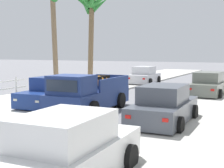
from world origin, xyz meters
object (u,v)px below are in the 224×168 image
(car_right_mid, at_px, (144,76))
(palm_tree_right_back, at_px, (54,1))
(car_left_far, at_px, (54,93))
(car_left_mid, at_px, (66,152))
(car_right_near, at_px, (208,85))
(pickup_truck, at_px, (88,94))
(car_right_far, at_px, (164,106))
(palm_tree_left_back, at_px, (91,11))

(car_right_mid, height_order, palm_tree_right_back, palm_tree_right_back)
(car_right_mid, distance_m, car_left_far, 12.82)
(car_left_mid, height_order, car_right_mid, same)
(car_right_near, xyz_separation_m, car_left_mid, (-0.10, -15.28, 0.00))
(car_left_mid, relative_size, palm_tree_right_back, 0.54)
(pickup_truck, distance_m, car_right_far, 4.18)
(car_left_far, relative_size, palm_tree_right_back, 0.54)
(car_right_mid, height_order, palm_tree_left_back, palm_tree_left_back)
(pickup_truck, distance_m, palm_tree_right_back, 11.87)
(car_right_near, bearing_deg, palm_tree_left_back, 162.19)
(palm_tree_right_back, bearing_deg, car_right_far, -36.19)
(pickup_truck, xyz_separation_m, car_right_far, (4.03, -1.09, -0.10))
(car_left_far, relative_size, car_right_far, 1.00)
(car_right_mid, relative_size, car_right_far, 1.01)
(car_right_far, xyz_separation_m, palm_tree_left_back, (-10.44, 12.30, 5.50))
(pickup_truck, height_order, car_right_far, pickup_truck)
(car_right_near, relative_size, car_right_far, 0.99)
(palm_tree_left_back, bearing_deg, palm_tree_right_back, -103.82)
(pickup_truck, bearing_deg, palm_tree_right_back, 135.49)
(car_right_mid, height_order, car_right_far, same)
(car_left_mid, xyz_separation_m, car_right_mid, (-6.24, 20.56, 0.00))
(car_right_near, relative_size, palm_tree_left_back, 0.56)
(car_left_mid, bearing_deg, palm_tree_right_back, 127.65)
(palm_tree_right_back, bearing_deg, car_left_mid, -52.35)
(car_left_far, bearing_deg, car_right_mid, 90.25)
(car_left_far, distance_m, palm_tree_left_back, 12.91)
(car_right_mid, distance_m, car_right_far, 15.55)
(car_right_near, xyz_separation_m, palm_tree_right_back, (-11.45, -0.58, 5.91))
(car_right_far, bearing_deg, palm_tree_left_back, 130.34)
(car_left_far, distance_m, car_right_far, 6.41)
(car_right_far, bearing_deg, car_right_near, 89.78)
(car_right_far, distance_m, palm_tree_left_back, 17.05)
(palm_tree_left_back, xyz_separation_m, palm_tree_right_back, (-0.97, -3.95, 0.41))
(car_right_mid, bearing_deg, car_left_far, -89.75)
(car_left_mid, height_order, palm_tree_right_back, palm_tree_right_back)
(car_left_mid, relative_size, car_right_far, 1.00)
(car_right_far, bearing_deg, car_left_mid, -90.63)
(car_left_mid, relative_size, car_left_far, 1.00)
(car_right_near, height_order, car_right_mid, same)
(car_left_far, relative_size, palm_tree_left_back, 0.56)
(car_right_far, bearing_deg, car_right_mid, 113.96)
(pickup_truck, height_order, car_right_mid, pickup_truck)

